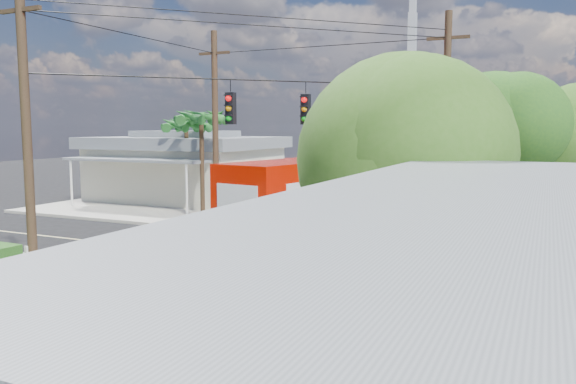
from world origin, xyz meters
The scene contains 13 objects.
ground centered at (0.00, 0.00, 0.00)m, with size 120.00×120.00×0.00m, color black.
sidewalk_nw centered at (-10.88, 10.88, 0.07)m, with size 14.12×14.12×0.14m.
road_markings centered at (0.00, -1.47, 0.01)m, with size 32.00×32.00×0.01m.
building_nw centered at (-12.00, 12.46, 2.22)m, with size 10.80×10.20×4.30m.
radio_tower centered at (0.50, 20.00, 5.64)m, with size 0.80×0.80×17.00m.
tree_ne_front centered at (7.21, 6.76, 4.77)m, with size 4.21×4.14×6.66m.
tree_ne_back centered at (9.81, 8.96, 4.19)m, with size 3.77×3.66×5.82m.
tree_se centered at (7.01, -7.24, 4.04)m, with size 3.67×3.54×5.62m.
palm_nw_front centered at (-7.50, 7.50, 5.04)m, with size 3.01×3.08×5.59m.
palm_nw_back centered at (-9.50, 9.00, 4.67)m, with size 3.01×3.08×5.19m.
utility_poles centered at (-1.58, 1.60, 4.67)m, with size 12.00×10.68×9.00m.
vending_boxes centered at (6.50, 6.20, 0.69)m, with size 1.90×0.50×1.10m.
delivery_truck centered at (0.29, 2.28, 1.72)m, with size 3.73×8.12×3.39m.
Camera 1 is at (8.86, -17.08, 4.61)m, focal length 35.00 mm.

